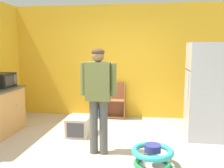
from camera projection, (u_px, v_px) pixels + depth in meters
ground_plane at (102, 155)px, 3.92m from camera, size 12.00×12.00×0.00m
back_wall at (120, 62)px, 6.01m from camera, size 5.20×0.06×2.70m
refrigerator at (207, 91)px, 4.57m from camera, size 0.73×0.68×1.78m
bookshelf at (107, 102)px, 6.02m from camera, size 0.80×0.28×0.85m
standing_person at (98, 92)px, 3.86m from camera, size 0.57×0.22×1.68m
baby_walker at (152, 155)px, 3.54m from camera, size 0.60×0.60×0.32m
pet_carrier at (79, 126)px, 4.82m from camera, size 0.42×0.55×0.36m
microwave at (3, 80)px, 4.97m from camera, size 0.37×0.48×0.28m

